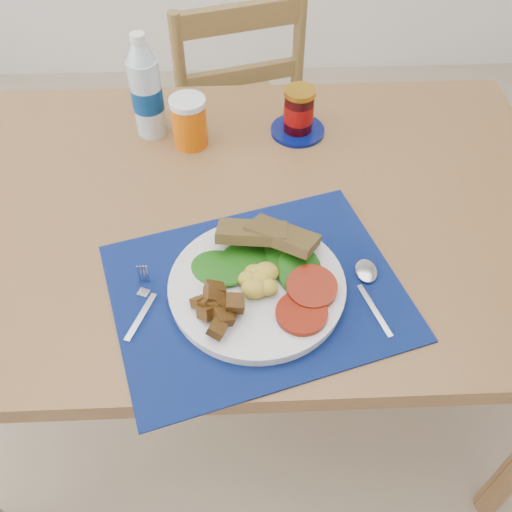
{
  "coord_description": "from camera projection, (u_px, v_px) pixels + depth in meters",
  "views": [
    {
      "loc": [
        0.01,
        -0.67,
        1.57
      ],
      "look_at": [
        0.04,
        0.01,
        0.8
      ],
      "focal_mm": 40.0,
      "sensor_mm": 36.0,
      "label": 1
    }
  ],
  "objects": [
    {
      "name": "jam_on_saucer",
      "position": [
        299.0,
        114.0,
        1.32
      ],
      "size": [
        0.13,
        0.13,
        0.11
      ],
      "color": "#05105B",
      "rests_on": "table"
    },
    {
      "name": "water_bottle",
      "position": [
        146.0,
        91.0,
        1.28
      ],
      "size": [
        0.07,
        0.07,
        0.24
      ],
      "color": "#ADBFCC",
      "rests_on": "table"
    },
    {
      "name": "ground",
      "position": [
        242.0,
        445.0,
        1.62
      ],
      "size": [
        4.0,
        4.0,
        0.0
      ],
      "primitive_type": "plane",
      "color": "tan",
      "rests_on": "ground"
    },
    {
      "name": "fork",
      "position": [
        143.0,
        301.0,
        1.02
      ],
      "size": [
        0.05,
        0.15,
        0.0
      ],
      "rotation": [
        0.0,
        0.0,
        -0.38
      ],
      "color": "#B2B5BA",
      "rests_on": "placemat"
    },
    {
      "name": "breakfast_plate",
      "position": [
        254.0,
        285.0,
        1.02
      ],
      "size": [
        0.31,
        0.31,
        0.08
      ],
      "rotation": [
        0.0,
        0.0,
        -0.26
      ],
      "color": "silver",
      "rests_on": "placemat"
    },
    {
      "name": "table",
      "position": [
        235.0,
        232.0,
        1.25
      ],
      "size": [
        1.4,
        0.9,
        0.75
      ],
      "color": "brown",
      "rests_on": "ground"
    },
    {
      "name": "spoon",
      "position": [
        368.0,
        283.0,
        1.04
      ],
      "size": [
        0.05,
        0.18,
        0.01
      ],
      "rotation": [
        0.0,
        0.0,
        0.31
      ],
      "color": "#B2B5BA",
      "rests_on": "placemat"
    },
    {
      "name": "placemat",
      "position": [
        257.0,
        291.0,
        1.04
      ],
      "size": [
        0.61,
        0.53,
        0.0
      ],
      "primitive_type": "cube",
      "rotation": [
        0.0,
        0.0,
        0.29
      ],
      "color": "black",
      "rests_on": "table"
    },
    {
      "name": "juice_glass",
      "position": [
        189.0,
        123.0,
        1.29
      ],
      "size": [
        0.08,
        0.08,
        0.11
      ],
      "primitive_type": "cylinder",
      "color": "#CC5605",
      "rests_on": "table"
    },
    {
      "name": "chair_far",
      "position": [
        232.0,
        96.0,
        1.79
      ],
      "size": [
        0.49,
        0.48,
        1.09
      ],
      "rotation": [
        0.0,
        0.0,
        3.41
      ],
      "color": "brown",
      "rests_on": "ground"
    }
  ]
}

